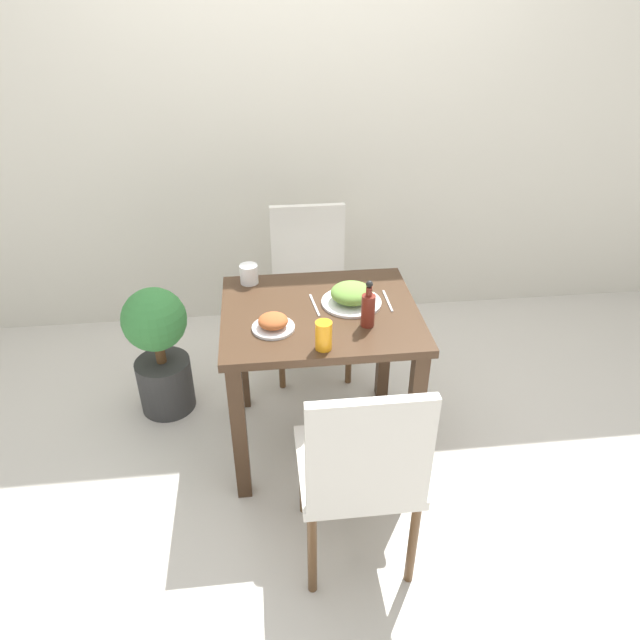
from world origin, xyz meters
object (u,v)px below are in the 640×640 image
object	(u,v)px
potted_plant_left	(159,348)
drink_cup	(249,274)
chair_near	(361,467)
chair_far	(310,281)
food_plate	(352,295)
side_plate	(273,323)
juice_glass	(324,336)
sauce_bottle	(368,308)

from	to	relation	value
potted_plant_left	drink_cup	bearing A→B (deg)	-6.63
chair_near	chair_far	distance (m)	1.36
chair_far	drink_cup	distance (m)	0.58
chair_near	food_plate	distance (m)	0.77
side_plate	potted_plant_left	bearing A→B (deg)	140.63
juice_glass	sauce_bottle	distance (m)	0.24
potted_plant_left	chair_far	bearing A→B (deg)	24.30
chair_far	side_plate	xyz separation A→B (m)	(-0.22, -0.81, 0.25)
side_plate	juice_glass	world-z (taller)	juice_glass
chair_near	sauce_bottle	world-z (taller)	sauce_bottle
sauce_bottle	chair_far	bearing A→B (deg)	100.56
potted_plant_left	food_plate	bearing A→B (deg)	-18.02
side_plate	drink_cup	xyz separation A→B (m)	(-0.09, 0.40, 0.02)
sauce_bottle	side_plate	bearing A→B (deg)	177.85
chair_near	sauce_bottle	xyz separation A→B (m)	(0.11, 0.54, 0.30)
chair_far	food_plate	bearing A→B (deg)	-79.71
drink_cup	juice_glass	distance (m)	0.62
drink_cup	juice_glass	size ratio (longest dim) A/B	0.77
juice_glass	food_plate	bearing A→B (deg)	63.77
chair_near	sauce_bottle	size ratio (longest dim) A/B	4.43
chair_far	side_plate	bearing A→B (deg)	-105.50
juice_glass	potted_plant_left	size ratio (longest dim) A/B	0.17
drink_cup	sauce_bottle	xyz separation A→B (m)	(0.47, -0.41, 0.03)
food_plate	drink_cup	xyz separation A→B (m)	(-0.43, 0.24, 0.00)
sauce_bottle	potted_plant_left	bearing A→B (deg)	153.26
food_plate	sauce_bottle	size ratio (longest dim) A/B	1.27
chair_near	chair_far	world-z (taller)	same
juice_glass	chair_near	bearing A→B (deg)	-78.40
side_plate	juice_glass	size ratio (longest dim) A/B	1.49
juice_glass	sauce_bottle	size ratio (longest dim) A/B	0.57
drink_cup	juice_glass	world-z (taller)	juice_glass
side_plate	sauce_bottle	distance (m)	0.38
juice_glass	sauce_bottle	xyz separation A→B (m)	(0.19, 0.14, 0.02)
potted_plant_left	chair_near	bearing A→B (deg)	-50.97
chair_near	potted_plant_left	bearing A→B (deg)	-50.97
chair_near	sauce_bottle	distance (m)	0.63
chair_far	food_plate	size ratio (longest dim) A/B	3.47
side_plate	drink_cup	bearing A→B (deg)	102.80
food_plate	juice_glass	world-z (taller)	juice_glass
food_plate	juice_glass	distance (m)	0.36
sauce_bottle	potted_plant_left	size ratio (longest dim) A/B	0.29
chair_far	potted_plant_left	size ratio (longest dim) A/B	1.30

